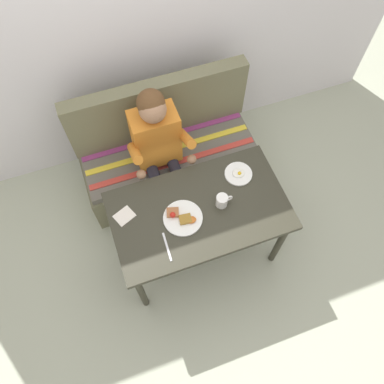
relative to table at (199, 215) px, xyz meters
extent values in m
plane|color=#AEB39B|center=(0.00, 0.00, -0.65)|extent=(8.00, 8.00, 0.00)
cube|color=silver|center=(0.00, 1.27, 0.65)|extent=(4.40, 0.10, 2.60)
cube|color=#313024|center=(0.00, 0.00, 0.06)|extent=(1.20, 0.70, 0.04)
cylinder|color=#313024|center=(-0.54, -0.29, -0.30)|extent=(0.05, 0.05, 0.69)
cylinder|color=#313024|center=(0.54, -0.29, -0.30)|extent=(0.05, 0.05, 0.69)
cylinder|color=#313024|center=(-0.54, 0.29, -0.30)|extent=(0.05, 0.05, 0.69)
cylinder|color=#313024|center=(0.54, 0.29, -0.30)|extent=(0.05, 0.05, 0.69)
cube|color=#69674B|center=(0.00, 0.72, -0.45)|extent=(1.44, 0.56, 0.40)
cube|color=#625D54|center=(0.00, 0.72, -0.22)|extent=(1.40, 0.52, 0.06)
cube|color=#69674B|center=(0.00, 0.94, 0.08)|extent=(1.44, 0.12, 0.54)
cube|color=#C63D33|center=(0.00, 0.58, -0.18)|extent=(1.38, 0.05, 0.01)
cube|color=yellow|center=(0.00, 0.72, -0.18)|extent=(1.38, 0.05, 0.01)
cube|color=#93387A|center=(0.00, 0.86, -0.18)|extent=(1.38, 0.05, 0.01)
cube|color=orange|center=(-0.10, 0.66, 0.11)|extent=(0.34, 0.22, 0.48)
sphere|color=#9E7051|center=(-0.10, 0.64, 0.44)|extent=(0.19, 0.19, 0.19)
sphere|color=brown|center=(-0.10, 0.67, 0.47)|extent=(0.19, 0.19, 0.19)
cylinder|color=orange|center=(-0.29, 0.52, 0.18)|extent=(0.07, 0.29, 0.23)
cylinder|color=orange|center=(0.09, 0.52, 0.18)|extent=(0.07, 0.29, 0.23)
sphere|color=#9E7051|center=(-0.29, 0.40, 0.08)|extent=(0.07, 0.07, 0.07)
sphere|color=#9E7051|center=(0.09, 0.40, 0.08)|extent=(0.07, 0.07, 0.07)
cylinder|color=#232333|center=(-0.19, 0.49, -0.13)|extent=(0.09, 0.34, 0.09)
cylinder|color=#232333|center=(-0.19, 0.32, -0.39)|extent=(0.08, 0.08, 0.52)
cube|color=black|center=(-0.19, 0.26, -0.62)|extent=(0.09, 0.20, 0.05)
cylinder|color=#232333|center=(-0.02, 0.49, -0.13)|extent=(0.09, 0.34, 0.09)
cylinder|color=#232333|center=(-0.02, 0.32, -0.39)|extent=(0.08, 0.08, 0.52)
cube|color=black|center=(-0.02, 0.26, -0.62)|extent=(0.09, 0.20, 0.05)
cylinder|color=white|center=(-0.13, -0.02, 0.09)|extent=(0.26, 0.26, 0.02)
cube|color=olive|center=(-0.12, -0.05, 0.11)|extent=(0.09, 0.08, 0.02)
cube|color=#9E5E38|center=(-0.18, 0.03, 0.11)|extent=(0.10, 0.09, 0.02)
sphere|color=red|center=(-0.19, 0.01, 0.12)|extent=(0.04, 0.04, 0.04)
ellipsoid|color=#CC6623|center=(-0.08, -0.06, 0.11)|extent=(0.06, 0.05, 0.02)
cylinder|color=white|center=(0.36, 0.17, 0.09)|extent=(0.20, 0.20, 0.01)
ellipsoid|color=white|center=(0.36, 0.17, 0.10)|extent=(0.09, 0.08, 0.01)
sphere|color=yellow|center=(0.36, 0.16, 0.11)|extent=(0.03, 0.03, 0.03)
cylinder|color=white|center=(0.15, -0.01, 0.13)|extent=(0.08, 0.08, 0.10)
cylinder|color=brown|center=(0.15, -0.01, 0.17)|extent=(0.07, 0.07, 0.01)
torus|color=white|center=(0.21, -0.01, 0.13)|extent=(0.05, 0.01, 0.05)
cube|color=silver|center=(-0.49, 0.12, 0.09)|extent=(0.16, 0.14, 0.01)
cube|color=silver|center=(-0.29, -0.18, 0.08)|extent=(0.02, 0.20, 0.00)
camera|label=1|loc=(-0.43, -1.06, 2.44)|focal=36.36mm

